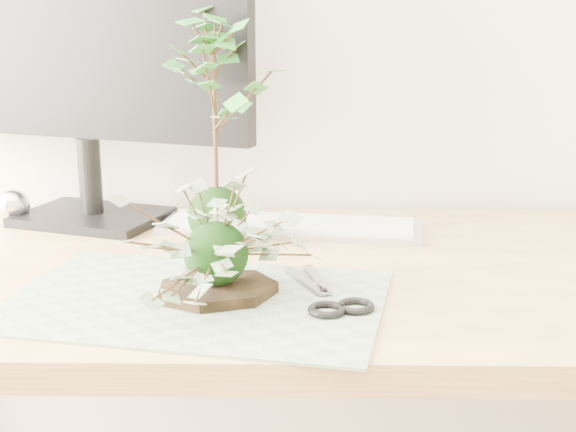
% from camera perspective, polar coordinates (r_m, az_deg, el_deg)
% --- Properties ---
extents(desk, '(1.60, 0.70, 0.74)m').
position_cam_1_polar(desk, '(1.25, -1.57, -7.32)').
color(desk, '#DBB46B').
rests_on(desk, ground_plane).
extents(cutting_mat, '(0.55, 0.42, 0.00)m').
position_cam_1_polar(cutting_mat, '(1.07, -6.60, -5.97)').
color(cutting_mat, slate).
rests_on(cutting_mat, desk).
extents(stone_dish, '(0.21, 0.21, 0.01)m').
position_cam_1_polar(stone_dish, '(1.08, -5.08, -5.25)').
color(stone_dish, black).
rests_on(stone_dish, cutting_mat).
extents(ivy_kokedama, '(0.32, 0.32, 0.17)m').
position_cam_1_polar(ivy_kokedama, '(1.05, -5.19, -0.57)').
color(ivy_kokedama, black).
rests_on(ivy_kokedama, stone_dish).
extents(maple_kokedama, '(0.24, 0.24, 0.40)m').
position_cam_1_polar(maple_kokedama, '(1.27, -5.31, 10.27)').
color(maple_kokedama, black).
rests_on(maple_kokedama, desk).
extents(keyboard, '(0.47, 0.19, 0.02)m').
position_cam_1_polar(keyboard, '(1.40, 0.18, -0.71)').
color(keyboard, '#B0AFB8').
rests_on(keyboard, desk).
extents(monitor, '(0.60, 0.25, 0.55)m').
position_cam_1_polar(monitor, '(1.46, -14.36, 11.79)').
color(monitor, black).
rests_on(monitor, desk).
extents(foil_ball, '(0.06, 0.06, 0.06)m').
position_cam_1_polar(foil_ball, '(1.53, -18.95, 0.69)').
color(foil_ball, white).
rests_on(foil_ball, desk).
extents(scissors, '(0.10, 0.21, 0.01)m').
position_cam_1_polar(scissors, '(1.05, 2.78, -6.10)').
color(scissors, gray).
rests_on(scissors, cutting_mat).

